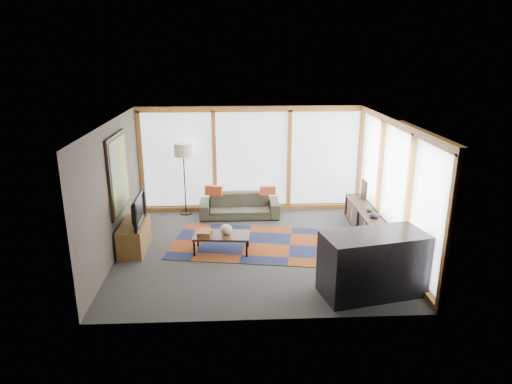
{
  "coord_description": "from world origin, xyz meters",
  "views": [
    {
      "loc": [
        -0.44,
        -8.44,
        3.88
      ],
      "look_at": [
        0.0,
        0.4,
        1.1
      ],
      "focal_mm": 32.0,
      "sensor_mm": 36.0,
      "label": 1
    }
  ],
  "objects_px": {
    "coffee_table": "(222,243)",
    "tv_console": "(134,236)",
    "floor_lamp": "(185,179)",
    "bookshelf": "(365,221)",
    "sofa": "(239,205)",
    "bar_counter": "(373,264)",
    "television": "(134,210)"
  },
  "relations": [
    {
      "from": "tv_console",
      "to": "floor_lamp",
      "type": "bearing_deg",
      "value": 68.59
    },
    {
      "from": "floor_lamp",
      "to": "television",
      "type": "height_order",
      "value": "floor_lamp"
    },
    {
      "from": "sofa",
      "to": "coffee_table",
      "type": "relative_size",
      "value": 1.72
    },
    {
      "from": "sofa",
      "to": "bar_counter",
      "type": "distance_m",
      "value": 4.32
    },
    {
      "from": "bookshelf",
      "to": "bar_counter",
      "type": "height_order",
      "value": "bar_counter"
    },
    {
      "from": "bookshelf",
      "to": "television",
      "type": "relative_size",
      "value": 2.11
    },
    {
      "from": "tv_console",
      "to": "bar_counter",
      "type": "height_order",
      "value": "bar_counter"
    },
    {
      "from": "coffee_table",
      "to": "bookshelf",
      "type": "distance_m",
      "value": 3.26
    },
    {
      "from": "tv_console",
      "to": "bar_counter",
      "type": "xyz_separation_m",
      "value": [
        4.27,
        -1.93,
        0.24
      ]
    },
    {
      "from": "tv_console",
      "to": "bookshelf",
      "type": "bearing_deg",
      "value": 7.9
    },
    {
      "from": "floor_lamp",
      "to": "tv_console",
      "type": "xyz_separation_m",
      "value": [
        -0.82,
        -2.09,
        -0.6
      ]
    },
    {
      "from": "coffee_table",
      "to": "bookshelf",
      "type": "xyz_separation_m",
      "value": [
        3.14,
        0.87,
        0.09
      ]
    },
    {
      "from": "bar_counter",
      "to": "television",
      "type": "bearing_deg",
      "value": 143.76
    },
    {
      "from": "coffee_table",
      "to": "television",
      "type": "relative_size",
      "value": 1.07
    },
    {
      "from": "tv_console",
      "to": "television",
      "type": "height_order",
      "value": "television"
    },
    {
      "from": "floor_lamp",
      "to": "bookshelf",
      "type": "height_order",
      "value": "floor_lamp"
    },
    {
      "from": "tv_console",
      "to": "bar_counter",
      "type": "relative_size",
      "value": 0.68
    },
    {
      "from": "floor_lamp",
      "to": "coffee_table",
      "type": "bearing_deg",
      "value": -67.76
    },
    {
      "from": "bar_counter",
      "to": "sofa",
      "type": "bearing_deg",
      "value": 107.49
    },
    {
      "from": "coffee_table",
      "to": "tv_console",
      "type": "distance_m",
      "value": 1.77
    },
    {
      "from": "floor_lamp",
      "to": "coffee_table",
      "type": "distance_m",
      "value": 2.56
    },
    {
      "from": "coffee_table",
      "to": "bookshelf",
      "type": "height_order",
      "value": "bookshelf"
    },
    {
      "from": "sofa",
      "to": "coffee_table",
      "type": "distance_m",
      "value": 2.04
    },
    {
      "from": "sofa",
      "to": "tv_console",
      "type": "distance_m",
      "value": 2.81
    },
    {
      "from": "floor_lamp",
      "to": "coffee_table",
      "type": "height_order",
      "value": "floor_lamp"
    },
    {
      "from": "sofa",
      "to": "tv_console",
      "type": "bearing_deg",
      "value": -139.91
    },
    {
      "from": "television",
      "to": "bar_counter",
      "type": "relative_size",
      "value": 0.62
    },
    {
      "from": "television",
      "to": "floor_lamp",
      "type": "bearing_deg",
      "value": -20.4
    },
    {
      "from": "sofa",
      "to": "floor_lamp",
      "type": "relative_size",
      "value": 1.08
    },
    {
      "from": "tv_console",
      "to": "bar_counter",
      "type": "bearing_deg",
      "value": -24.33
    },
    {
      "from": "floor_lamp",
      "to": "bookshelf",
      "type": "bearing_deg",
      "value": -19.18
    },
    {
      "from": "television",
      "to": "sofa",
      "type": "bearing_deg",
      "value": -48.95
    }
  ]
}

